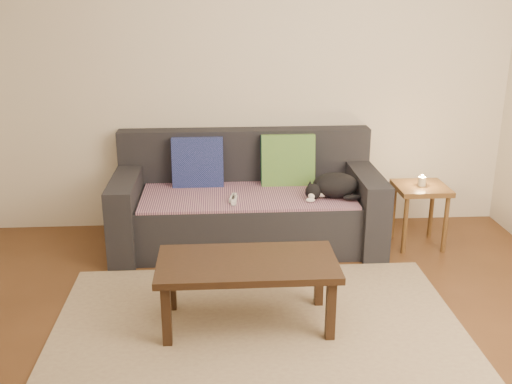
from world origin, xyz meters
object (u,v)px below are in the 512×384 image
(coffee_table, at_px, (247,269))
(wii_remote_b, at_px, (234,200))
(cat, at_px, (333,186))
(wii_remote_a, at_px, (233,198))
(side_table, at_px, (421,196))
(sofa, at_px, (247,206))

(coffee_table, bearing_deg, wii_remote_b, 92.53)
(cat, distance_m, wii_remote_b, 0.78)
(wii_remote_a, xyz_separation_m, wii_remote_b, (0.01, -0.06, 0.00))
(side_table, bearing_deg, cat, -176.31)
(side_table, height_order, coffee_table, side_table)
(cat, relative_size, coffee_table, 0.43)
(sofa, distance_m, side_table, 1.39)
(wii_remote_a, xyz_separation_m, side_table, (1.49, 0.06, -0.04))
(sofa, distance_m, coffee_table, 1.31)
(sofa, bearing_deg, side_table, -6.49)
(sofa, height_order, side_table, sofa)
(cat, bearing_deg, side_table, 20.29)
(sofa, height_order, wii_remote_b, sofa)
(wii_remote_a, height_order, side_table, side_table)
(side_table, relative_size, coffee_table, 0.47)
(wii_remote_a, bearing_deg, cat, -77.46)
(wii_remote_b, relative_size, side_table, 0.30)
(wii_remote_a, bearing_deg, wii_remote_b, -161.35)
(cat, relative_size, wii_remote_b, 3.12)
(cat, height_order, coffee_table, cat)
(side_table, bearing_deg, wii_remote_a, -177.74)
(side_table, bearing_deg, coffee_table, -141.39)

